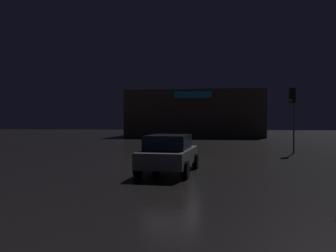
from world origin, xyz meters
The scene contains 4 objects.
ground_plane centered at (0.00, 0.00, 0.00)m, with size 120.00×120.00×0.00m, color black.
store_building centered at (-0.98, 30.12, 2.90)m, with size 16.98×9.69×5.79m.
traffic_signal_main centered at (6.62, 6.48, 3.15)m, with size 0.42×0.42×4.05m.
car_near centered at (0.22, -2.57, 0.77)m, with size 2.13×4.24×1.48m.
Camera 1 is at (2.22, -16.17, 2.04)m, focal length 37.65 mm.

